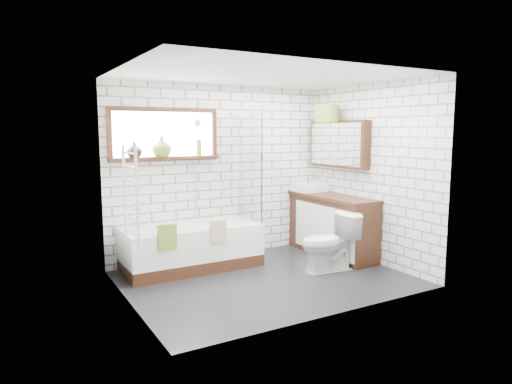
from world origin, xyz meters
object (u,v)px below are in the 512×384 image
bathtub (192,247)px  pendant (327,114)px  vanity (332,225)px  toilet (329,242)px  basin (309,187)px

bathtub → pendant: 2.77m
vanity → toilet: bearing=-131.8°
basin → bathtub: bearing=-177.2°
vanity → toilet: vanity is taller
bathtub → pendant: size_ratio=5.13×
bathtub → pendant: pendant is taller
basin → pendant: (0.06, -0.31, 1.13)m
toilet → bathtub: bearing=-116.5°
basin → toilet: size_ratio=0.58×
vanity → pendant: size_ratio=4.47×
vanity → basin: size_ratio=3.54×
toilet → pendant: (0.56, 0.81, 1.71)m
bathtub → vanity: bearing=-10.9°
bathtub → basin: basin is taller
vanity → pendant: (0.00, 0.19, 1.65)m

